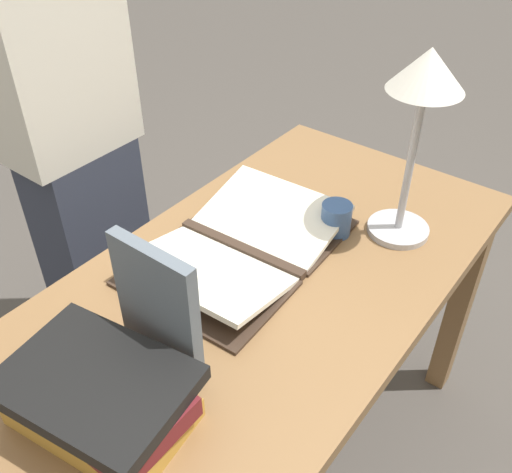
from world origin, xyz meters
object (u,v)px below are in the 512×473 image
open_book (241,246)px  person_reader (73,139)px  reading_lamp (423,97)px  coffee_mug (336,219)px  book_standing_upright (157,310)px  book_stack_tall (100,398)px

open_book → person_reader: person_reader is taller
reading_lamp → person_reader: size_ratio=0.28×
reading_lamp → person_reader: bearing=-74.3°
reading_lamp → coffee_mug: bearing=-51.5°
coffee_mug → reading_lamp: bearing=128.5°
book_standing_upright → person_reader: size_ratio=0.17×
book_stack_tall → person_reader: person_reader is taller
open_book → person_reader: size_ratio=0.33×
book_standing_upright → person_reader: (-0.38, -0.73, -0.07)m
book_standing_upright → person_reader: 0.82m
coffee_mug → person_reader: size_ratio=0.06×
book_stack_tall → open_book: bearing=-168.9°
open_book → book_stack_tall: bearing=8.4°
book_standing_upright → reading_lamp: size_ratio=0.60×
open_book → book_standing_upright: size_ratio=1.95×
book_standing_upright → coffee_mug: book_standing_upright is taller
book_standing_upright → reading_lamp: (-0.63, 0.16, 0.21)m
book_standing_upright → open_book: bearing=-165.6°
reading_lamp → person_reader: (0.25, -0.89, -0.28)m
open_book → book_stack_tall: (0.49, 0.10, 0.04)m
open_book → book_stack_tall: 0.50m
person_reader → coffee_mug: bearing=-78.5°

